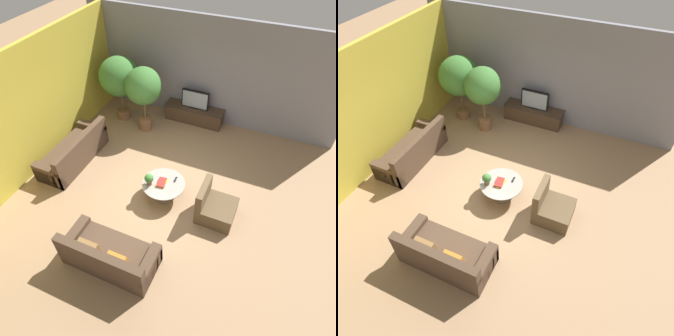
% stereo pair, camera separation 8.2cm
% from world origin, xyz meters
% --- Properties ---
extents(ground_plane, '(24.00, 24.00, 0.00)m').
position_xyz_m(ground_plane, '(0.00, 0.00, 0.00)').
color(ground_plane, '#9E7A56').
extents(back_wall_stone, '(7.40, 0.12, 3.00)m').
position_xyz_m(back_wall_stone, '(0.00, 3.26, 1.50)').
color(back_wall_stone, gray).
rests_on(back_wall_stone, ground).
extents(side_wall_left, '(0.12, 7.40, 3.00)m').
position_xyz_m(side_wall_left, '(-3.26, 0.20, 1.50)').
color(side_wall_left, gold).
rests_on(side_wall_left, ground).
extents(media_console, '(1.78, 0.50, 0.49)m').
position_xyz_m(media_console, '(-0.25, 2.94, 0.25)').
color(media_console, '#473323').
rests_on(media_console, ground).
extents(television, '(0.82, 0.13, 0.55)m').
position_xyz_m(television, '(-0.25, 2.94, 0.76)').
color(television, black).
rests_on(television, media_console).
extents(coffee_table, '(0.99, 0.99, 0.43)m').
position_xyz_m(coffee_table, '(0.11, -0.16, 0.30)').
color(coffee_table, '#756656').
rests_on(coffee_table, ground).
extents(couch_by_wall, '(0.84, 2.05, 0.84)m').
position_xyz_m(couch_by_wall, '(-2.52, 0.05, 0.28)').
color(couch_by_wall, '#4C3828').
rests_on(couch_by_wall, ground).
extents(couch_near_entry, '(1.79, 0.84, 0.84)m').
position_xyz_m(couch_near_entry, '(-0.14, -2.15, 0.29)').
color(couch_near_entry, '#4C3828').
rests_on(couch_near_entry, ground).
extents(armchair_wicker, '(0.80, 0.76, 0.86)m').
position_xyz_m(armchair_wicker, '(1.36, -0.25, 0.27)').
color(armchair_wicker, brown).
rests_on(armchair_wicker, ground).
extents(potted_palm_tall, '(1.16, 1.16, 1.94)m').
position_xyz_m(potted_palm_tall, '(-2.31, 2.27, 1.35)').
color(potted_palm_tall, brown).
rests_on(potted_palm_tall, ground).
extents(potted_palm_corner, '(1.00, 1.00, 1.91)m').
position_xyz_m(potted_palm_corner, '(-1.44, 2.03, 1.34)').
color(potted_palm_corner, brown).
rests_on(potted_palm_corner, ground).
extents(potted_plant_tabletop, '(0.21, 0.21, 0.30)m').
position_xyz_m(potted_plant_tabletop, '(-0.18, -0.31, 0.60)').
color(potted_plant_tabletop, brown).
rests_on(potted_plant_tabletop, coffee_table).
extents(book_stack, '(0.23, 0.33, 0.05)m').
position_xyz_m(book_stack, '(0.07, -0.17, 0.45)').
color(book_stack, gold).
rests_on(book_stack, coffee_table).
extents(remote_black, '(0.05, 0.16, 0.02)m').
position_xyz_m(remote_black, '(0.32, 0.05, 0.44)').
color(remote_black, black).
rests_on(remote_black, coffee_table).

